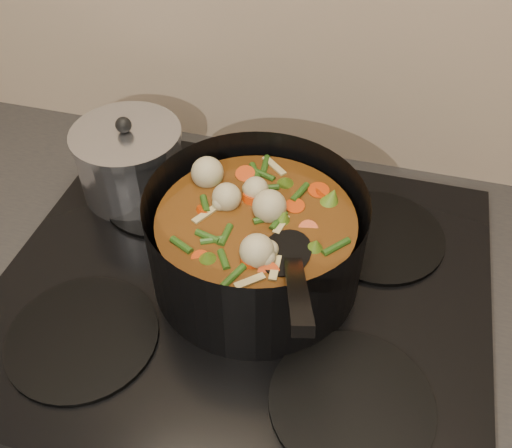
# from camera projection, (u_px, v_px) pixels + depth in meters

# --- Properties ---
(counter) EXTENTS (2.64, 0.64, 0.91)m
(counter) POSITION_uv_depth(u_px,v_px,m) (247.00, 444.00, 1.07)
(counter) COLOR brown
(counter) RESTS_ON ground
(stovetop) EXTENTS (0.62, 0.54, 0.03)m
(stovetop) POSITION_uv_depth(u_px,v_px,m) (243.00, 288.00, 0.74)
(stovetop) COLOR black
(stovetop) RESTS_ON counter
(stockpot) EXTENTS (0.28, 0.35, 0.20)m
(stockpot) POSITION_uv_depth(u_px,v_px,m) (256.00, 241.00, 0.70)
(stockpot) COLOR black
(stockpot) RESTS_ON stovetop
(saucepan) EXTENTS (0.16, 0.16, 0.13)m
(saucepan) POSITION_uv_depth(u_px,v_px,m) (131.00, 161.00, 0.83)
(saucepan) COLOR silver
(saucepan) RESTS_ON stovetop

